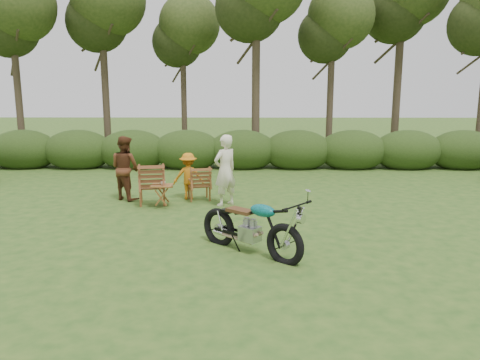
{
  "coord_description": "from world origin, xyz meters",
  "views": [
    {
      "loc": [
        0.09,
        -7.89,
        2.82
      ],
      "look_at": [
        -0.01,
        2.0,
        0.9
      ],
      "focal_mm": 35.0,
      "sensor_mm": 36.0,
      "label": 1
    }
  ],
  "objects_px": {
    "lawn_chair_left": "(153,204)",
    "adult_b": "(127,199)",
    "motorcycle": "(250,252)",
    "lawn_chair_right": "(199,200)",
    "child": "(189,199)",
    "adult_a": "(225,205)",
    "side_table": "(162,196)",
    "cup": "(163,183)"
  },
  "relations": [
    {
      "from": "motorcycle",
      "to": "child",
      "type": "relative_size",
      "value": 1.75
    },
    {
      "from": "lawn_chair_left",
      "to": "adult_b",
      "type": "bearing_deg",
      "value": -43.57
    },
    {
      "from": "lawn_chair_left",
      "to": "adult_a",
      "type": "bearing_deg",
      "value": 166.52
    },
    {
      "from": "lawn_chair_right",
      "to": "child",
      "type": "xyz_separation_m",
      "value": [
        -0.28,
        0.12,
        0.0
      ]
    },
    {
      "from": "cup",
      "to": "child",
      "type": "bearing_deg",
      "value": 59.87
    },
    {
      "from": "child",
      "to": "cup",
      "type": "bearing_deg",
      "value": 52.53
    },
    {
      "from": "lawn_chair_right",
      "to": "cup",
      "type": "bearing_deg",
      "value": 28.35
    },
    {
      "from": "motorcycle",
      "to": "side_table",
      "type": "xyz_separation_m",
      "value": [
        -2.1,
        3.2,
        0.27
      ]
    },
    {
      "from": "adult_a",
      "to": "child",
      "type": "bearing_deg",
      "value": -75.67
    },
    {
      "from": "motorcycle",
      "to": "lawn_chair_left",
      "type": "distance_m",
      "value": 4.23
    },
    {
      "from": "motorcycle",
      "to": "adult_a",
      "type": "height_order",
      "value": "adult_a"
    },
    {
      "from": "lawn_chair_right",
      "to": "cup",
      "type": "relative_size",
      "value": 7.19
    },
    {
      "from": "adult_b",
      "to": "side_table",
      "type": "bearing_deg",
      "value": 177.77
    },
    {
      "from": "lawn_chair_right",
      "to": "side_table",
      "type": "bearing_deg",
      "value": 27.02
    },
    {
      "from": "lawn_chair_left",
      "to": "motorcycle",
      "type": "bearing_deg",
      "value": 114.1
    },
    {
      "from": "adult_b",
      "to": "child",
      "type": "height_order",
      "value": "adult_b"
    },
    {
      "from": "lawn_chair_left",
      "to": "adult_a",
      "type": "height_order",
      "value": "adult_a"
    },
    {
      "from": "motorcycle",
      "to": "child",
      "type": "bearing_deg",
      "value": 151.62
    },
    {
      "from": "child",
      "to": "adult_a",
      "type": "bearing_deg",
      "value": 137.75
    },
    {
      "from": "lawn_chair_left",
      "to": "side_table",
      "type": "xyz_separation_m",
      "value": [
        0.29,
        -0.29,
        0.27
      ]
    },
    {
      "from": "cup",
      "to": "side_table",
      "type": "bearing_deg",
      "value": 177.34
    },
    {
      "from": "side_table",
      "to": "adult_a",
      "type": "xyz_separation_m",
      "value": [
        1.53,
        0.19,
        -0.27
      ]
    },
    {
      "from": "adult_a",
      "to": "adult_b",
      "type": "relative_size",
      "value": 1.06
    },
    {
      "from": "adult_a",
      "to": "lawn_chair_right",
      "type": "bearing_deg",
      "value": -79.88
    },
    {
      "from": "motorcycle",
      "to": "adult_b",
      "type": "distance_m",
      "value": 5.11
    },
    {
      "from": "lawn_chair_left",
      "to": "side_table",
      "type": "distance_m",
      "value": 0.49
    },
    {
      "from": "cup",
      "to": "child",
      "type": "height_order",
      "value": "cup"
    },
    {
      "from": "side_table",
      "to": "adult_b",
      "type": "height_order",
      "value": "adult_b"
    },
    {
      "from": "motorcycle",
      "to": "lawn_chair_left",
      "type": "bearing_deg",
      "value": 165.16
    },
    {
      "from": "child",
      "to": "side_table",
      "type": "bearing_deg",
      "value": 50.75
    },
    {
      "from": "lawn_chair_right",
      "to": "adult_b",
      "type": "relative_size",
      "value": 0.53
    },
    {
      "from": "lawn_chair_left",
      "to": "cup",
      "type": "xyz_separation_m",
      "value": [
        0.33,
        -0.29,
        0.6
      ]
    },
    {
      "from": "motorcycle",
      "to": "lawn_chair_left",
      "type": "xyz_separation_m",
      "value": [
        -2.39,
        3.49,
        0.0
      ]
    },
    {
      "from": "lawn_chair_left",
      "to": "adult_b",
      "type": "height_order",
      "value": "adult_b"
    },
    {
      "from": "motorcycle",
      "to": "lawn_chair_right",
      "type": "height_order",
      "value": "motorcycle"
    },
    {
      "from": "lawn_chair_right",
      "to": "lawn_chair_left",
      "type": "height_order",
      "value": "lawn_chair_left"
    },
    {
      "from": "side_table",
      "to": "child",
      "type": "relative_size",
      "value": 0.45
    },
    {
      "from": "motorcycle",
      "to": "adult_a",
      "type": "relative_size",
      "value": 1.21
    },
    {
      "from": "motorcycle",
      "to": "side_table",
      "type": "height_order",
      "value": "motorcycle"
    },
    {
      "from": "lawn_chair_right",
      "to": "child",
      "type": "height_order",
      "value": "child"
    },
    {
      "from": "lawn_chair_left",
      "to": "lawn_chair_right",
      "type": "bearing_deg",
      "value": -167.5
    },
    {
      "from": "lawn_chair_left",
      "to": "child",
      "type": "height_order",
      "value": "child"
    }
  ]
}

